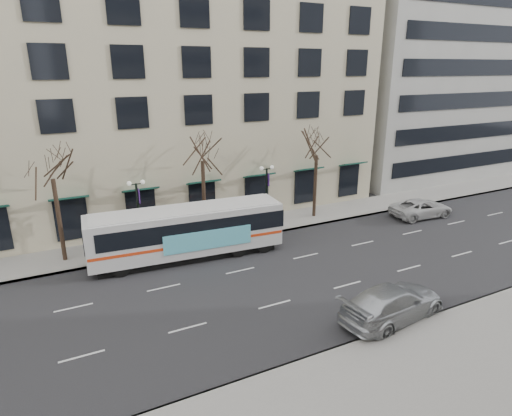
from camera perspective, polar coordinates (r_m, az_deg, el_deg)
ground at (r=26.01m, az=0.02°, el=-10.39°), size 160.00×160.00×0.00m
sidewalk_far at (r=35.35m, az=0.77°, el=-2.23°), size 80.00×4.00×0.15m
building_hotel at (r=42.21m, az=-16.02°, el=17.00°), size 40.00×20.00×24.00m
building_office at (r=59.31m, az=20.57°, el=22.13°), size 25.00×20.00×35.00m
tree_far_left at (r=29.78m, az=-25.70°, el=5.29°), size 3.60×3.60×8.34m
tree_far_mid at (r=31.43m, az=-7.22°, el=7.95°), size 3.60×3.60×8.55m
tree_far_right at (r=36.02m, az=8.14°, el=8.45°), size 3.60×3.60×8.06m
lamp_post_left at (r=30.61m, az=-15.37°, el=-0.53°), size 1.22×0.45×5.21m
lamp_post_right at (r=33.77m, az=1.43°, el=1.90°), size 1.22×0.45×5.21m
city_bus at (r=29.34m, az=-9.01°, el=-3.01°), size 13.22×3.80×3.54m
silver_car at (r=23.70m, az=17.78°, el=-11.93°), size 6.52×3.29×1.81m
white_pickup at (r=39.93m, az=21.18°, el=-0.00°), size 5.77×2.98×1.56m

